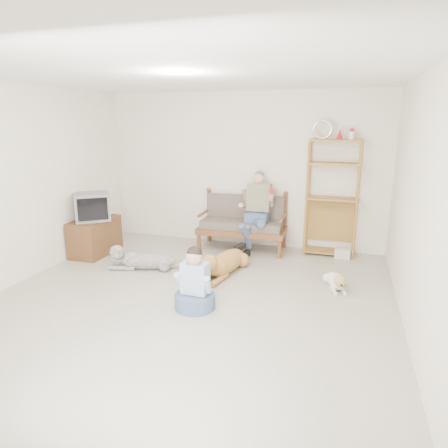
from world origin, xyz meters
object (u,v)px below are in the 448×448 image
(etagere, at_px, (332,197))
(golden_retriever, at_px, (223,263))
(loveseat, at_px, (243,222))
(tv_stand, at_px, (95,236))

(etagere, distance_m, golden_retriever, 2.17)
(etagere, bearing_deg, golden_retriever, -135.53)
(loveseat, bearing_deg, etagere, 2.61)
(loveseat, xyz_separation_m, golden_retriever, (0.04, -1.30, -0.31))
(loveseat, distance_m, golden_retriever, 1.33)
(loveseat, relative_size, tv_stand, 1.68)
(tv_stand, distance_m, golden_retriever, 2.38)
(etagere, bearing_deg, tv_stand, -163.31)
(loveseat, relative_size, golden_retriever, 1.09)
(tv_stand, xyz_separation_m, golden_retriever, (2.36, -0.27, -0.13))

